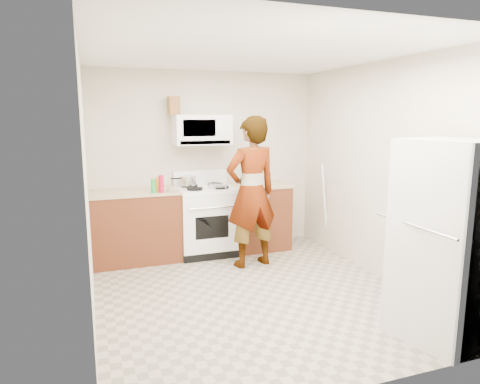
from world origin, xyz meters
name	(u,v)px	position (x,y,z in m)	size (l,w,h in m)	color
floor	(251,293)	(0.00, 0.00, 0.00)	(3.60, 3.60, 0.00)	gray
back_wall	(206,161)	(0.00, 1.79, 1.25)	(3.20, 0.02, 2.50)	beige
right_wall	(380,172)	(1.59, 0.00, 1.25)	(0.02, 3.60, 2.50)	beige
cabinet_left	(136,227)	(-1.04, 1.49, 0.45)	(1.12, 0.62, 0.90)	#622D17
counter_left	(134,192)	(-1.04, 1.49, 0.92)	(1.14, 0.64, 0.04)	tan
cabinet_right	(258,217)	(0.68, 1.49, 0.45)	(0.80, 0.62, 0.90)	#622D17
counter_right	(258,185)	(0.68, 1.49, 0.92)	(0.82, 0.64, 0.04)	tan
gas_range	(206,219)	(-0.10, 1.48, 0.49)	(0.76, 0.65, 1.13)	white
microwave	(202,130)	(-0.10, 1.61, 1.70)	(0.76, 0.38, 0.40)	white
person	(251,192)	(0.32, 0.82, 0.95)	(0.69, 0.45, 1.89)	tan
fridge	(447,241)	(1.22, -1.40, 0.85)	(0.70, 0.70, 1.70)	silver
kettle	(253,176)	(0.70, 1.72, 1.02)	(0.14, 0.14, 0.16)	silver
jug	(174,106)	(-0.47, 1.64, 2.02)	(0.14, 0.14, 0.24)	brown
saucepan	(188,181)	(-0.31, 1.60, 1.01)	(0.22, 0.22, 0.12)	silver
tray	(218,186)	(0.04, 1.35, 0.96)	(0.25, 0.16, 0.05)	white
bottle_spray	(161,184)	(-0.73, 1.24, 1.05)	(0.07, 0.07, 0.22)	#B70D2F
bottle_hot_sauce	(158,184)	(-0.75, 1.39, 1.02)	(0.06, 0.06, 0.18)	orange
bottle_green_cap	(153,186)	(-0.83, 1.25, 1.02)	(0.06, 0.06, 0.18)	#198D33
pot_lid	(169,191)	(-0.63, 1.30, 0.94)	(0.27, 0.27, 0.01)	silver
broom	(325,206)	(1.56, 1.13, 0.62)	(0.03, 0.03, 1.24)	white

